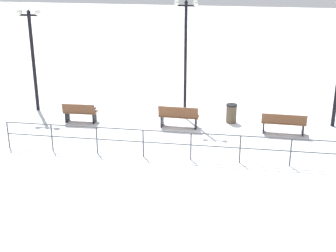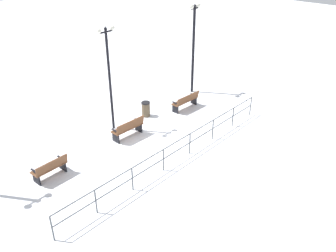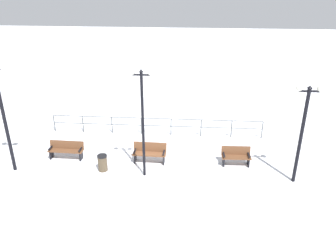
% 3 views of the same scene
% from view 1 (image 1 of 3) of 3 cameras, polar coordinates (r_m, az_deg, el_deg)
% --- Properties ---
extents(ground_plane, '(80.00, 80.00, 0.00)m').
position_cam_1_polar(ground_plane, '(19.49, 1.26, -0.21)').
color(ground_plane, white).
rests_on(ground_plane, ground).
extents(bench_nearest, '(0.55, 1.71, 0.86)m').
position_cam_1_polar(bench_nearest, '(19.22, 13.42, 0.38)').
color(bench_nearest, brown).
rests_on(bench_nearest, ground).
extents(bench_second, '(0.61, 1.60, 0.94)m').
position_cam_1_polar(bench_second, '(19.33, 1.27, 1.16)').
color(bench_second, brown).
rests_on(bench_second, ground).
extents(bench_third, '(0.61, 1.38, 0.86)m').
position_cam_1_polar(bench_third, '(20.23, -10.29, 1.58)').
color(bench_third, brown).
rests_on(bench_third, ground).
extents(lamppost_middle, '(0.22, 0.95, 4.90)m').
position_cam_1_polar(lamppost_middle, '(19.76, 2.08, 9.50)').
color(lamppost_middle, black).
rests_on(lamppost_middle, ground).
extents(lamppost_far, '(0.26, 1.06, 4.39)m').
position_cam_1_polar(lamppost_far, '(21.60, -15.68, 8.96)').
color(lamppost_far, black).
rests_on(lamppost_far, ground).
extents(waterfront_railing, '(0.05, 11.63, 0.99)m').
position_cam_1_polar(waterfront_railing, '(16.54, -0.13, -1.66)').
color(waterfront_railing, '#4C5156').
rests_on(waterfront_railing, ground).
extents(trash_bin, '(0.45, 0.45, 0.78)m').
position_cam_1_polar(trash_bin, '(20.10, 7.45, 1.48)').
color(trash_bin, brown).
rests_on(trash_bin, ground).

